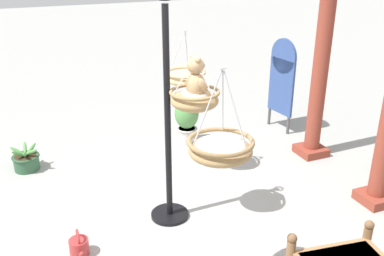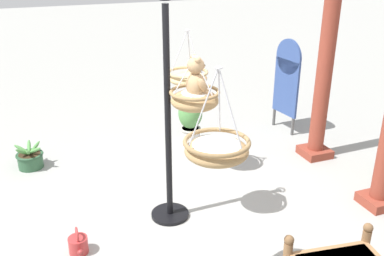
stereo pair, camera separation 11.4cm
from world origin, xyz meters
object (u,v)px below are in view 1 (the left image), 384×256
(display_pole_central, at_px, (169,157))
(hanging_basket_right_low, at_px, (220,148))
(greenhouse_pillar_far_back, at_px, (322,59))
(potted_plant_conical_shrub, at_px, (187,119))
(watering_can, at_px, (79,247))
(potted_plant_bushy_green, at_px, (26,160))
(hanging_basket_with_teddy, at_px, (195,99))
(display_sign_board, at_px, (282,77))
(hanging_basket_left_high, at_px, (185,77))
(teddy_bear, at_px, (197,80))

(display_pole_central, xyz_separation_m, hanging_basket_right_low, (1.31, -0.01, 0.69))
(greenhouse_pillar_far_back, bearing_deg, display_pole_central, -73.87)
(hanging_basket_right_low, bearing_deg, display_pole_central, 179.43)
(potted_plant_conical_shrub, height_order, watering_can, potted_plant_conical_shrub)
(potted_plant_bushy_green, distance_m, potted_plant_conical_shrub, 2.45)
(hanging_basket_with_teddy, distance_m, potted_plant_bushy_green, 2.97)
(display_sign_board, bearing_deg, potted_plant_conical_shrub, -92.39)
(greenhouse_pillar_far_back, height_order, display_sign_board, greenhouse_pillar_far_back)
(potted_plant_bushy_green, xyz_separation_m, display_sign_board, (0.09, 4.10, 0.79))
(display_pole_central, xyz_separation_m, hanging_basket_left_high, (-0.88, 0.55, 0.62))
(hanging_basket_left_high, height_order, watering_can, hanging_basket_left_high)
(teddy_bear, height_order, hanging_basket_right_low, hanging_basket_right_low)
(hanging_basket_with_teddy, relative_size, greenhouse_pillar_far_back, 0.19)
(display_pole_central, bearing_deg, hanging_basket_right_low, -0.57)
(display_pole_central, relative_size, potted_plant_conical_shrub, 3.25)
(greenhouse_pillar_far_back, distance_m, potted_plant_bushy_green, 4.39)
(hanging_basket_with_teddy, height_order, teddy_bear, teddy_bear)
(potted_plant_bushy_green, relative_size, watering_can, 1.26)
(hanging_basket_right_low, relative_size, potted_plant_bushy_green, 1.75)
(teddy_bear, distance_m, greenhouse_pillar_far_back, 2.44)
(hanging_basket_left_high, bearing_deg, watering_can, -54.13)
(potted_plant_conical_shrub, bearing_deg, watering_can, -43.54)
(potted_plant_conical_shrub, bearing_deg, teddy_bear, -18.74)
(display_sign_board, bearing_deg, hanging_basket_right_low, -40.48)
(hanging_basket_right_low, relative_size, watering_can, 2.20)
(display_pole_central, relative_size, watering_can, 7.10)
(hanging_basket_with_teddy, bearing_deg, display_sign_board, 129.03)
(teddy_bear, height_order, potted_plant_conical_shrub, teddy_bear)
(hanging_basket_left_high, bearing_deg, hanging_basket_right_low, -14.49)
(display_sign_board, bearing_deg, watering_can, -60.76)
(display_pole_central, bearing_deg, hanging_basket_left_high, 147.90)
(hanging_basket_with_teddy, height_order, display_sign_board, hanging_basket_with_teddy)
(hanging_basket_with_teddy, bearing_deg, teddy_bear, 90.00)
(teddy_bear, relative_size, watering_can, 1.30)
(hanging_basket_with_teddy, height_order, hanging_basket_right_low, hanging_basket_right_low)
(watering_can, bearing_deg, hanging_basket_right_low, 47.03)
(hanging_basket_right_low, bearing_deg, display_sign_board, 139.52)
(display_pole_central, relative_size, greenhouse_pillar_far_back, 0.82)
(teddy_bear, bearing_deg, potted_plant_bushy_green, -138.81)
(hanging_basket_right_low, xyz_separation_m, potted_plant_bushy_green, (-3.17, -1.47, -1.32))
(teddy_bear, distance_m, potted_plant_bushy_green, 3.08)
(hanging_basket_right_low, height_order, potted_plant_bushy_green, hanging_basket_right_low)
(hanging_basket_right_low, bearing_deg, greenhouse_pillar_far_back, 128.73)
(potted_plant_conical_shrub, bearing_deg, display_sign_board, 87.61)
(hanging_basket_with_teddy, xyz_separation_m, potted_plant_bushy_green, (-2.01, -1.74, -1.33))
(hanging_basket_with_teddy, relative_size, display_sign_board, 0.36)
(hanging_basket_with_teddy, distance_m, greenhouse_pillar_far_back, 2.45)
(hanging_basket_with_teddy, xyz_separation_m, potted_plant_conical_shrub, (-1.99, 0.70, -1.07))
(hanging_basket_with_teddy, bearing_deg, hanging_basket_right_low, -12.74)
(hanging_basket_left_high, relative_size, potted_plant_conical_shrub, 0.92)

